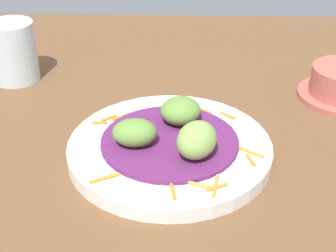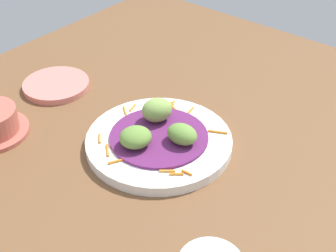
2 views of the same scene
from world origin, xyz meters
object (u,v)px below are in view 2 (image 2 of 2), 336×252
guac_scoop_left (184,135)px  side_plate_small (56,85)px  main_plate (159,142)px  guac_scoop_right (136,137)px  guac_scoop_center (157,110)px

guac_scoop_left → side_plate_small: (-0.29, -33.70, -3.36)cm
main_plate → guac_scoop_right: 5.59cm
guac_scoop_center → guac_scoop_right: (7.86, 1.93, -0.54)cm
guac_scoop_left → guac_scoop_right: bearing=-46.2°
main_plate → guac_scoop_center: 5.90cm
guac_scoop_center → guac_scoop_right: guac_scoop_center is taller
main_plate → guac_scoop_right: guac_scoop_right is taller
guac_scoop_left → guac_scoop_right: (5.60, -5.84, -0.02)cm
guac_scoop_left → guac_scoop_center: bearing=-106.2°
guac_scoop_center → side_plate_small: size_ratio=0.41×
guac_scoop_left → side_plate_small: size_ratio=0.40×
guac_scoop_left → side_plate_small: guac_scoop_left is taller
main_plate → side_plate_small: main_plate is taller
main_plate → guac_scoop_left: guac_scoop_left is taller
guac_scoop_left → guac_scoop_right: 8.09cm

